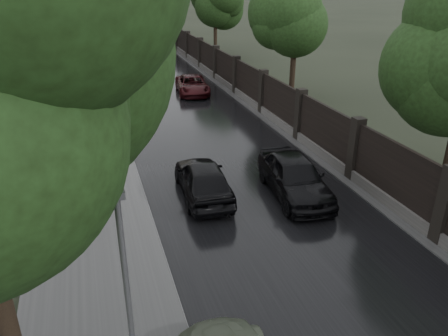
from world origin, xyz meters
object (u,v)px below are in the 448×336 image
Objects in this scene: car_right_far at (192,85)px; lamp_post at (131,322)px; tree_right_b at (296,25)px; car_right_near at (294,176)px; hatchback_left at (203,179)px; traffic_light at (106,68)px; tree_left_far at (42,16)px; tree_right_c at (215,6)px.

lamp_post is at bearing -99.81° from car_right_far.
car_right_near is at bearing -115.13° from tree_right_b.
traffic_light is at bearing -77.19° from hatchback_left.
tree_right_b is 14.50m from car_right_near.
hatchback_left is at bearing -80.30° from traffic_light.
lamp_post reaches higher than traffic_light.
traffic_light is at bearing -164.51° from car_right_far.
tree_right_b is 1.75× the size of traffic_light.
lamp_post is 1.11× the size of car_right_far.
hatchback_left is at bearing 67.92° from lamp_post.
car_right_far is (0.00, 16.54, -0.17)m from car_right_near.
tree_left_far is 1.45× the size of lamp_post.
car_right_near is (7.00, 7.92, -1.87)m from lamp_post.
tree_left_far is 1.05× the size of tree_right_b.
tree_left_far is at bearing 95.21° from lamp_post.
tree_right_c reaches higher than car_right_far.
car_right_near reaches higher than hatchback_left.
lamp_post is 23.52m from traffic_light.
tree_left_far is at bearing -147.17° from tree_right_c.
tree_right_c is at bearing 51.82° from traffic_light.
tree_right_b is 24.33m from lamp_post.
tree_right_b is 1.53× the size of car_right_far.
car_right_far is (-5.90, 3.96, -4.31)m from tree_right_b.
car_right_far is at bearing -99.19° from hatchback_left.
lamp_post is (2.60, -28.50, -2.57)m from tree_left_far.
tree_left_far is 11.39m from car_right_far.
lamp_post reaches higher than car_right_near.
car_right_far is at bearing -22.80° from tree_left_far.
tree_right_c is 15.82m from car_right_far.
hatchback_left reaches higher than car_right_far.
tree_right_c is (0.00, 18.00, 0.00)m from tree_right_b.
tree_right_c is at bearing 83.86° from car_right_near.
tree_right_b and tree_right_c have the same top height.
tree_right_b reaches higher than lamp_post.
lamp_post is at bearing 71.03° from hatchback_left.
traffic_light is 0.85× the size of car_right_near.
tree_left_far is at bearing 126.47° from traffic_light.
car_right_far is (3.40, 15.59, -0.11)m from hatchback_left.
traffic_light is (1.10, 23.49, -0.27)m from lamp_post.
tree_left_far is 21.07m from hatchback_left.
lamp_post reaches higher than hatchback_left.
car_right_near is 16.55m from car_right_far.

